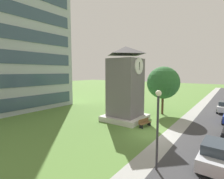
{
  "coord_description": "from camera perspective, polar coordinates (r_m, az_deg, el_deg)",
  "views": [
    {
      "loc": [
        -15.05,
        -6.33,
        6.05
      ],
      "look_at": [
        1.43,
        5.51,
        3.9
      ],
      "focal_mm": 27.26,
      "sensor_mm": 36.0,
      "label": 1
    }
  ],
  "objects": [
    {
      "name": "clock_tower",
      "position": [
        21.05,
        4.52,
        0.45
      ],
      "size": [
        4.75,
        4.75,
        9.08
      ],
      "color": "slate",
      "rests_on": "ground"
    },
    {
      "name": "tree_streetside",
      "position": [
        24.91,
        16.78,
        2.21
      ],
      "size": [
        4.52,
        4.52,
        6.77
      ],
      "color": "#513823",
      "rests_on": "ground"
    },
    {
      "name": "parked_car_silver",
      "position": [
        13.25,
        31.92,
        -17.97
      ],
      "size": [
        4.25,
        2.14,
        1.69
      ],
      "color": "silver",
      "rests_on": "ground"
    },
    {
      "name": "park_bench",
      "position": [
        19.33,
        10.92,
        -10.89
      ],
      "size": [
        1.86,
        0.82,
        0.88
      ],
      "color": "brown",
      "rests_on": "ground"
    },
    {
      "name": "kerb_strip",
      "position": [
        16.85,
        18.17,
        -15.3
      ],
      "size": [
        120.0,
        1.6,
        0.01
      ],
      "primitive_type": "cube",
      "color": "#9E9E99",
      "rests_on": "ground"
    },
    {
      "name": "street_lamp",
      "position": [
        10.73,
        15.09,
        -9.88
      ],
      "size": [
        0.36,
        0.36,
        4.96
      ],
      "color": "#333338",
      "rests_on": "ground"
    },
    {
      "name": "ground_plane",
      "position": [
        17.42,
        12.46,
        -14.44
      ],
      "size": [
        160.0,
        160.0,
        0.0
      ],
      "primitive_type": "plane",
      "color": "#567F38"
    }
  ]
}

